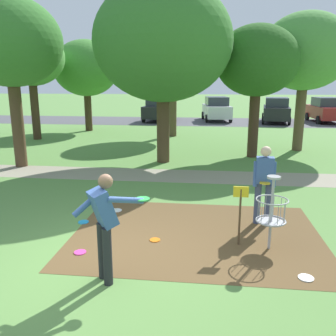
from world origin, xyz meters
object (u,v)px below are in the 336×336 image
(tree_near_left, at_px, (86,69))
(tree_far_right, at_px, (31,58))
(frisbee_far_right, at_px, (117,210))
(parked_car_rightmost, at_px, (326,110))
(parked_car_leftmost, at_px, (159,109))
(frisbee_near_basket, at_px, (306,278))
(frisbee_mid_grass, at_px, (83,222))
(player_throwing, at_px, (105,221))
(parked_car_center_right, at_px, (276,110))
(frisbee_by_tee, at_px, (155,240))
(tree_far_left, at_px, (173,55))
(tree_mid_left, at_px, (257,62))
(frisbee_far_left, at_px, (80,252))
(player_foreground_watching, at_px, (264,181))
(tree_mid_center, at_px, (10,43))
(tree_near_right, at_px, (305,52))
(parked_car_center_left, at_px, (216,109))
(tree_mid_right, at_px, (163,42))
(disc_golf_basket, at_px, (268,210))

(tree_near_left, distance_m, tree_far_right, 3.96)
(frisbee_far_right, bearing_deg, parked_car_rightmost, 61.99)
(tree_far_right, height_order, parked_car_leftmost, tree_far_right)
(tree_near_left, relative_size, tree_far_right, 0.96)
(frisbee_near_basket, height_order, frisbee_mid_grass, same)
(player_throwing, xyz_separation_m, frisbee_mid_grass, (-1.18, 2.22, -0.98))
(frisbee_near_basket, height_order, frisbee_far_right, same)
(frisbee_near_basket, relative_size, frisbee_mid_grass, 1.06)
(tree_near_left, bearing_deg, parked_car_center_right, 25.51)
(frisbee_by_tee, bearing_deg, tree_far_left, 94.42)
(frisbee_mid_grass, distance_m, tree_far_left, 13.56)
(frisbee_far_right, bearing_deg, frisbee_by_tee, -52.48)
(frisbee_by_tee, relative_size, parked_car_leftmost, 0.05)
(tree_mid_left, bearing_deg, frisbee_by_tee, -108.40)
(frisbee_by_tee, bearing_deg, tree_near_left, 113.12)
(frisbee_far_left, distance_m, tree_near_left, 17.11)
(player_throwing, height_order, frisbee_far_left, player_throwing)
(tree_mid_left, relative_size, tree_far_right, 0.91)
(player_foreground_watching, height_order, tree_mid_center, tree_mid_center)
(tree_near_right, height_order, parked_car_rightmost, tree_near_right)
(frisbee_by_tee, distance_m, frisbee_far_left, 1.43)
(tree_near_left, relative_size, parked_car_center_left, 1.24)
(tree_near_left, relative_size, tree_mid_center, 0.93)
(frisbee_mid_grass, relative_size, tree_far_left, 0.04)
(frisbee_near_basket, bearing_deg, parked_car_rightmost, 72.86)
(tree_far_left, bearing_deg, frisbee_near_basket, -76.10)
(frisbee_near_basket, distance_m, frisbee_far_right, 4.55)
(frisbee_far_left, bearing_deg, frisbee_by_tee, 27.54)
(tree_near_right, height_order, tree_far_left, tree_far_left)
(frisbee_by_tee, height_order, tree_far_left, tree_far_left)
(frisbee_by_tee, relative_size, tree_mid_center, 0.04)
(frisbee_mid_grass, relative_size, parked_car_center_left, 0.05)
(tree_mid_right, xyz_separation_m, tree_far_right, (-7.39, 4.65, -0.19))
(frisbee_near_basket, relative_size, parked_car_rightmost, 0.06)
(tree_near_right, height_order, parked_car_center_left, tree_near_right)
(disc_golf_basket, relative_size, frisbee_far_left, 6.33)
(tree_mid_right, height_order, parked_car_center_right, tree_mid_right)
(disc_golf_basket, relative_size, parked_car_center_right, 0.32)
(frisbee_far_left, bearing_deg, tree_mid_left, 65.79)
(frisbee_far_right, xyz_separation_m, parked_car_rightmost, (10.80, 20.31, 0.91))
(tree_mid_left, bearing_deg, tree_mid_center, -162.65)
(frisbee_far_right, relative_size, tree_far_right, 0.04)
(disc_golf_basket, xyz_separation_m, frisbee_far_right, (-3.26, 1.59, -0.74))
(player_throwing, bearing_deg, parked_car_rightmost, 66.44)
(tree_near_right, bearing_deg, frisbee_far_left, -120.25)
(tree_near_left, height_order, tree_far_right, tree_far_right)
(frisbee_by_tee, xyz_separation_m, frisbee_mid_grass, (-1.70, 0.72, 0.00))
(tree_mid_right, bearing_deg, disc_golf_basket, -68.09)
(tree_far_left, xyz_separation_m, parked_car_leftmost, (-1.90, 7.79, -3.46))
(frisbee_by_tee, xyz_separation_m, frisbee_far_right, (-1.16, 1.51, 0.00))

